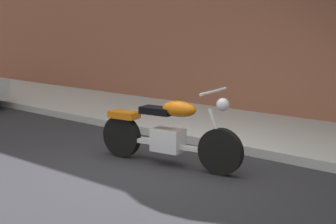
% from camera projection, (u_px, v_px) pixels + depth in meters
% --- Properties ---
extents(ground_plane, '(60.00, 60.00, 0.00)m').
position_uv_depth(ground_plane, '(160.00, 170.00, 6.75)').
color(ground_plane, '#28282D').
extents(sidewalk, '(22.04, 2.63, 0.14)m').
position_uv_depth(sidewalk, '(259.00, 131.00, 8.75)').
color(sidewalk, '#B1B1B1').
rests_on(sidewalk, ground).
extents(motorcycle, '(2.26, 0.70, 1.12)m').
position_uv_depth(motorcycle, '(168.00, 133.00, 6.89)').
color(motorcycle, black).
rests_on(motorcycle, ground).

